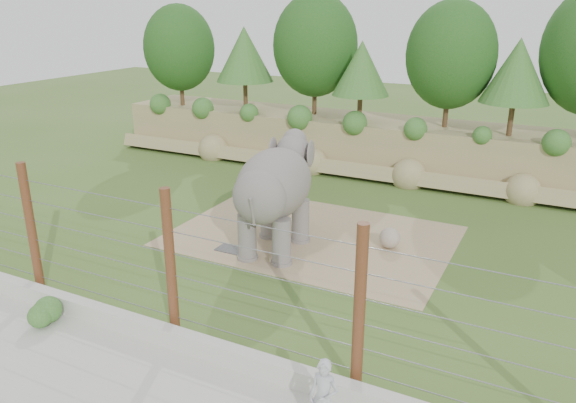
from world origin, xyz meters
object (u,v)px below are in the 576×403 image
at_px(barrier_fence, 170,264).
at_px(zookeeper, 324,398).
at_px(stone_ball, 390,238).
at_px(elephant, 275,199).

bearing_deg(barrier_fence, zookeeper, -17.85).
bearing_deg(stone_ball, barrier_fence, -113.46).
bearing_deg(barrier_fence, stone_ball, 66.54).
xyz_separation_m(elephant, stone_ball, (3.52, 1.95, -1.49)).
bearing_deg(elephant, zookeeper, -63.23).
xyz_separation_m(elephant, barrier_fence, (0.16, -5.80, 0.12)).
xyz_separation_m(elephant, zookeeper, (5.05, -7.38, -1.03)).
bearing_deg(zookeeper, barrier_fence, 164.24).
relative_size(elephant, stone_ball, 6.30).
height_order(elephant, stone_ball, elephant).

